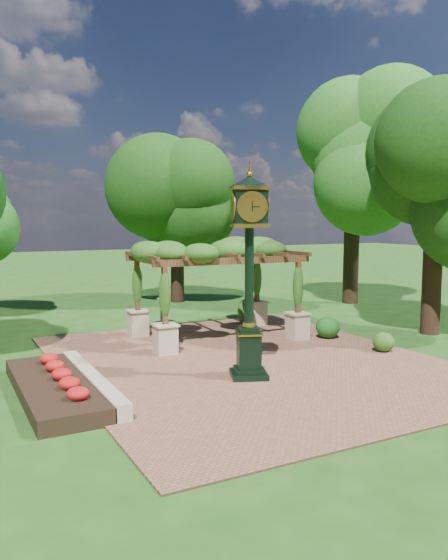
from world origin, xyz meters
name	(u,v)px	position (x,y,z in m)	size (l,w,h in m)	color
ground	(267,370)	(0.00, 0.00, 0.00)	(120.00, 120.00, 0.00)	#1E4714
brick_plaza	(249,361)	(0.00, 1.00, 0.02)	(10.00, 12.00, 0.04)	brown
border_wall	(92,382)	(-4.60, 0.50, 0.20)	(0.35, 5.00, 0.40)	#C6B793
flower_bed	(53,388)	(-5.50, 0.50, 0.18)	(1.50, 5.00, 0.36)	red
pedestal_clock	(249,258)	(-0.83, -0.41, 3.09)	(1.32, 1.32, 5.17)	black
pergola	(217,256)	(0.62, 4.20, 2.81)	(5.57, 3.63, 3.43)	beige
sundial	(164,313)	(-0.03, 7.42, 0.44)	(0.64, 0.64, 1.01)	gray
shrub_front	(383,342)	(4.17, 0.01, 0.33)	(0.65, 0.65, 0.59)	#2A5919
shrub_mid	(328,327)	(3.88, 2.32, 0.40)	(0.80, 0.80, 0.72)	#195417
shrub_back	(251,309)	(3.13, 6.18, 0.51)	(1.05, 1.05, 0.94)	#2C5A1A
tree_north	(177,203)	(2.72, 12.54, 4.85)	(4.51, 4.51, 7.05)	#2F1E13
tree_east_far	(354,156)	(9.99, 8.24, 7.03)	(5.51, 5.51, 10.22)	black
tree_east_near	(436,181)	(7.65, 1.32, 5.35)	(4.94, 4.94, 7.77)	#382116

